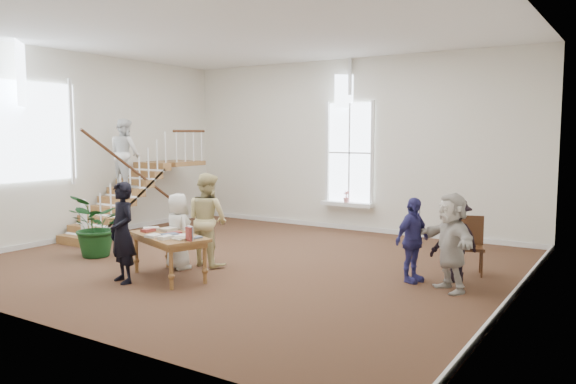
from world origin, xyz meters
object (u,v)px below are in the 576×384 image
Objects in this scene: woman_cluster_a at (412,240)px; woman_cluster_c at (451,242)px; library_table at (169,239)px; floor_plant at (97,226)px; elderly_woman at (178,231)px; side_chair at (471,241)px; person_yellow at (207,219)px; police_officer at (122,232)px; woman_cluster_b at (455,240)px.

woman_cluster_c is at bearing -90.12° from woman_cluster_a.
floor_plant is (-2.46, 0.43, -0.04)m from library_table.
elderly_woman is (-0.35, 0.60, 0.03)m from library_table.
side_chair is (6.89, 2.77, -0.06)m from floor_plant.
police_officer is at bearing 84.52° from person_yellow.
side_chair is (0.09, 0.69, -0.14)m from woman_cluster_b.
floor_plant is at bearing 24.27° from elderly_woman.
woman_cluster_b is 0.90× the size of woman_cluster_c.
elderly_woman reaches higher than floor_plant.
library_table is 1.13× the size of woman_cluster_c.
elderly_woman is 4.34m from woman_cluster_a.
elderly_woman reaches higher than library_table.
side_chair is at bearing 54.72° from police_officer.
elderly_woman is at bearing -123.18° from woman_cluster_c.
side_chair is at bearing 133.34° from woman_cluster_c.
elderly_woman is at bearing 66.43° from person_yellow.
woman_cluster_c reaches higher than side_chair.
police_officer is 0.97× the size of person_yellow.
police_officer is 5.51m from woman_cluster_c.
woman_cluster_a reaches higher than side_chair.
woman_cluster_c is 1.24× the size of floor_plant.
woman_cluster_b is at bearing -37.78° from woman_cluster_a.
woman_cluster_a is 1.34m from side_chair.
woman_cluster_c is at bearing 11.67° from floor_plant.
woman_cluster_a reaches higher than floor_plant.
floor_plant is (-2.41, -0.67, -0.25)m from person_yellow.
floor_plant reaches higher than library_table.
woman_cluster_c is (4.81, 1.26, 0.09)m from elderly_woman.
woman_cluster_a is at bearing -17.55° from woman_cluster_b.
person_yellow reaches higher than elderly_woman.
side_chair is at bearing 55.82° from library_table.
woman_cluster_c is (4.51, 0.76, -0.09)m from person_yellow.
police_officer is 1.34× the size of floor_plant.
elderly_woman is at bearing 125.03° from woman_cluster_a.
woman_cluster_b is 7.11m from floor_plant.
woman_cluster_b is at bearing -115.92° from side_chair.
person_yellow is 1.71× the size of side_chair.
library_table is at bearing -115.21° from woman_cluster_c.
woman_cluster_a is (4.08, 1.46, 0.02)m from elderly_woman.
woman_cluster_a is (3.73, 2.06, 0.05)m from library_table.
library_table is at bearing 134.25° from woman_cluster_a.
woman_cluster_c is (0.72, -0.20, 0.07)m from woman_cluster_a.
person_yellow is at bearing -101.28° from elderly_woman.
side_chair is at bearing -15.98° from woman_cluster_a.
police_officer is at bearing -20.97° from woman_cluster_b.
elderly_woman is at bearing 101.87° from police_officer.
floor_plant is (-2.11, -0.17, -0.07)m from elderly_woman.
police_officer is 1.19× the size of woman_cluster_b.
elderly_woman is 2.12m from floor_plant.
woman_cluster_b is at bearing 17.01° from floor_plant.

